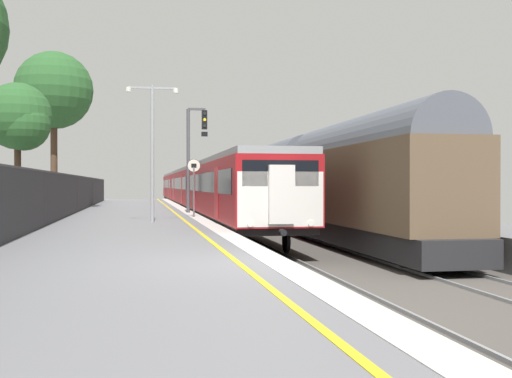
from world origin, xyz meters
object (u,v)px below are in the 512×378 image
at_px(commuter_train_at_platform, 196,187).
at_px(speed_limit_sign, 194,180).
at_px(background_tree_right, 54,92).
at_px(freight_train_adjacent_track, 255,181).
at_px(signal_gantry, 193,148).
at_px(background_tree_left, 19,119).
at_px(platform_lamp_mid, 152,141).

distance_m(commuter_train_at_platform, speed_limit_sign, 19.88).
bearing_deg(background_tree_right, commuter_train_at_platform, 40.28).
distance_m(freight_train_adjacent_track, signal_gantry, 13.20).
height_order(speed_limit_sign, background_tree_left, background_tree_left).
height_order(signal_gantry, platform_lamp_mid, signal_gantry).
relative_size(freight_train_adjacent_track, platform_lamp_mid, 11.29).
xyz_separation_m(background_tree_left, background_tree_right, (0.20, 10.19, 2.68)).
height_order(commuter_train_at_platform, platform_lamp_mid, platform_lamp_mid).
relative_size(commuter_train_at_platform, speed_limit_sign, 22.63).
bearing_deg(speed_limit_sign, signal_gantry, 85.63).
bearing_deg(background_tree_left, signal_gantry, 20.46).
relative_size(signal_gantry, background_tree_left, 0.90).
xyz_separation_m(signal_gantry, background_tree_left, (-8.12, -3.03, 1.03)).
relative_size(freight_train_adjacent_track, background_tree_left, 9.81).
bearing_deg(commuter_train_at_platform, background_tree_right, -139.72).
height_order(platform_lamp_mid, background_tree_left, background_tree_left).
bearing_deg(platform_lamp_mid, freight_train_adjacent_track, 69.05).
bearing_deg(commuter_train_at_platform, speed_limit_sign, -95.33).
relative_size(commuter_train_at_platform, platform_lamp_mid, 11.19).
bearing_deg(signal_gantry, background_tree_right, 137.87).
height_order(freight_train_adjacent_track, platform_lamp_mid, platform_lamp_mid).
xyz_separation_m(commuter_train_at_platform, speed_limit_sign, (-1.85, -19.79, 0.41)).
bearing_deg(background_tree_left, commuter_train_at_platform, 62.13).
bearing_deg(freight_train_adjacent_track, background_tree_right, -160.62).
distance_m(commuter_train_at_platform, signal_gantry, 15.36).
bearing_deg(platform_lamp_mid, signal_gantry, 74.86).
xyz_separation_m(speed_limit_sign, platform_lamp_mid, (-1.92, -3.76, 1.48)).
bearing_deg(platform_lamp_mid, speed_limit_sign, 62.93).
relative_size(freight_train_adjacent_track, background_tree_right, 6.24).
bearing_deg(freight_train_adjacent_track, speed_limit_sign, -109.48).
distance_m(commuter_train_at_platform, platform_lamp_mid, 23.92).
relative_size(commuter_train_at_platform, background_tree_right, 6.19).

